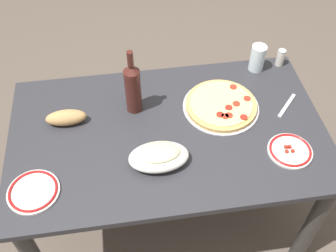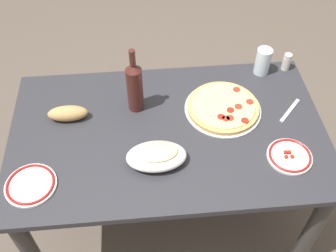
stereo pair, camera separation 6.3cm
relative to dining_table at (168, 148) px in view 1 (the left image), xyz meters
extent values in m
plane|color=brown|center=(0.00, 0.00, -0.60)|extent=(8.00, 8.00, 0.00)
cube|color=#2D2D33|center=(0.00, 0.00, 0.10)|extent=(1.35, 0.81, 0.03)
cylinder|color=#33302D|center=(-0.61, -0.34, -0.25)|extent=(0.07, 0.07, 0.69)
cylinder|color=#33302D|center=(0.61, -0.34, -0.25)|extent=(0.07, 0.07, 0.69)
cylinder|color=#33302D|center=(-0.61, 0.34, -0.25)|extent=(0.07, 0.07, 0.69)
cylinder|color=#B7B7BC|center=(-0.25, -0.10, 0.12)|extent=(0.34, 0.34, 0.01)
cylinder|color=tan|center=(-0.25, -0.10, 0.13)|extent=(0.32, 0.32, 0.02)
cylinder|color=#EFD684|center=(-0.25, -0.10, 0.15)|extent=(0.28, 0.28, 0.01)
cylinder|color=#B22D1E|center=(-0.25, -0.02, 0.15)|extent=(0.03, 0.03, 0.00)
cylinder|color=#B22D1E|center=(-0.32, -0.08, 0.15)|extent=(0.03, 0.03, 0.00)
cylinder|color=maroon|center=(-0.28, -0.07, 0.15)|extent=(0.03, 0.03, 0.00)
cylinder|color=maroon|center=(-0.23, -0.03, 0.15)|extent=(0.03, 0.03, 0.00)
cylinder|color=#B22D1E|center=(-0.27, -0.02, 0.15)|extent=(0.03, 0.03, 0.00)
cylinder|color=#B22D1E|center=(-0.37, -0.11, 0.15)|extent=(0.03, 0.03, 0.00)
cylinder|color=#B22D1E|center=(-0.33, -0.19, 0.15)|extent=(0.03, 0.03, 0.00)
cylinder|color=maroon|center=(-0.33, 0.00, 0.15)|extent=(0.03, 0.03, 0.00)
ellipsoid|color=white|center=(0.06, 0.16, 0.15)|extent=(0.24, 0.15, 0.07)
ellipsoid|color=#AD2819|center=(0.06, 0.16, 0.17)|extent=(0.20, 0.12, 0.03)
ellipsoid|color=beige|center=(0.06, 0.16, 0.19)|extent=(0.17, 0.10, 0.02)
cylinder|color=#471E19|center=(0.13, -0.15, 0.23)|extent=(0.07, 0.07, 0.22)
cone|color=#471E19|center=(0.13, -0.15, 0.35)|extent=(0.07, 0.07, 0.03)
cylinder|color=#471E19|center=(0.13, -0.15, 0.40)|extent=(0.03, 0.03, 0.07)
cylinder|color=silver|center=(-0.49, -0.34, 0.19)|extent=(0.07, 0.07, 0.13)
cylinder|color=white|center=(-0.47, 0.19, 0.12)|extent=(0.18, 0.18, 0.01)
torus|color=red|center=(-0.47, 0.19, 0.13)|extent=(0.17, 0.17, 0.01)
cube|color=#AD2819|center=(-0.48, 0.19, 0.14)|extent=(0.01, 0.01, 0.01)
cube|color=#AD2819|center=(-0.46, 0.19, 0.14)|extent=(0.01, 0.01, 0.01)
cube|color=#AD2819|center=(-0.46, 0.17, 0.14)|extent=(0.01, 0.01, 0.01)
cube|color=#AD2819|center=(-0.48, 0.17, 0.14)|extent=(0.01, 0.01, 0.01)
cylinder|color=white|center=(0.54, 0.23, 0.12)|extent=(0.20, 0.20, 0.01)
torus|color=red|center=(0.54, 0.23, 0.13)|extent=(0.18, 0.18, 0.01)
ellipsoid|color=tan|center=(0.43, -0.11, 0.15)|extent=(0.17, 0.07, 0.07)
cylinder|color=silver|center=(-0.61, -0.35, 0.16)|extent=(0.04, 0.04, 0.07)
cylinder|color=#B7B7BC|center=(-0.61, -0.35, 0.20)|extent=(0.04, 0.04, 0.01)
cube|color=#B7B7BC|center=(-0.55, -0.07, 0.12)|extent=(0.13, 0.14, 0.00)
camera|label=1|loc=(0.16, 1.09, 1.41)|focal=42.66mm
camera|label=2|loc=(0.10, 1.10, 1.41)|focal=42.66mm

